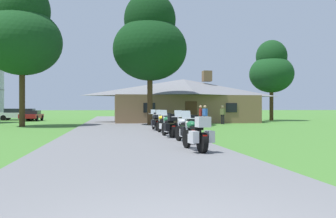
% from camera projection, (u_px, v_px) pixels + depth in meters
% --- Properties ---
extents(ground_plane, '(500.00, 500.00, 0.00)m').
position_uv_depth(ground_plane, '(122.00, 130.00, 23.31)').
color(ground_plane, '#42752D').
extents(asphalt_driveway, '(6.40, 80.00, 0.06)m').
position_uv_depth(asphalt_driveway, '(123.00, 131.00, 21.34)').
color(asphalt_driveway, slate).
rests_on(asphalt_driveway, ground).
extents(motorcycle_green_nearest_to_camera, '(0.89, 2.08, 1.30)m').
position_uv_depth(motorcycle_green_nearest_to_camera, '(197.00, 134.00, 11.26)').
color(motorcycle_green_nearest_to_camera, black).
rests_on(motorcycle_green_nearest_to_camera, asphalt_driveway).
extents(motorcycle_silver_second_in_row, '(0.92, 2.08, 1.30)m').
position_uv_depth(motorcycle_silver_second_in_row, '(187.00, 129.00, 13.97)').
color(motorcycle_silver_second_in_row, black).
rests_on(motorcycle_silver_second_in_row, asphalt_driveway).
extents(motorcycle_green_third_in_row, '(0.87, 2.08, 1.30)m').
position_uv_depth(motorcycle_green_third_in_row, '(169.00, 126.00, 16.80)').
color(motorcycle_green_third_in_row, black).
rests_on(motorcycle_green_third_in_row, asphalt_driveway).
extents(motorcycle_yellow_fourth_in_row, '(0.74, 2.08, 1.30)m').
position_uv_depth(motorcycle_yellow_fourth_in_row, '(163.00, 123.00, 19.47)').
color(motorcycle_yellow_fourth_in_row, black).
rests_on(motorcycle_yellow_fourth_in_row, asphalt_driveway).
extents(motorcycle_black_farthest_in_row, '(0.76, 2.08, 1.30)m').
position_uv_depth(motorcycle_black_farthest_in_row, '(156.00, 122.00, 22.02)').
color(motorcycle_black_farthest_in_row, black).
rests_on(motorcycle_black_farthest_in_row, asphalt_driveway).
extents(stone_lodge, '(14.91, 7.67, 5.37)m').
position_uv_depth(stone_lodge, '(183.00, 100.00, 36.49)').
color(stone_lodge, brown).
rests_on(stone_lodge, ground).
extents(bystander_olive_shirt_near_lodge, '(0.41, 0.42, 1.69)m').
position_uv_depth(bystander_olive_shirt_near_lodge, '(223.00, 114.00, 31.73)').
color(bystander_olive_shirt_near_lodge, black).
rests_on(bystander_olive_shirt_near_lodge, ground).
extents(bystander_red_shirt_beside_signpost, '(0.32, 0.53, 1.67)m').
position_uv_depth(bystander_red_shirt_beside_signpost, '(201.00, 115.00, 27.63)').
color(bystander_red_shirt_beside_signpost, black).
rests_on(bystander_red_shirt_beside_signpost, ground).
extents(bystander_blue_shirt_by_tree, '(0.37, 0.49, 1.67)m').
position_uv_depth(bystander_blue_shirt_by_tree, '(205.00, 115.00, 27.22)').
color(bystander_blue_shirt_by_tree, navy).
rests_on(bystander_blue_shirt_by_tree, ground).
extents(tree_right_of_lodge, '(5.08, 5.08, 9.35)m').
position_uv_depth(tree_right_of_lodge, '(271.00, 69.00, 40.76)').
color(tree_right_of_lodge, '#422D19').
rests_on(tree_right_of_lodge, ground).
extents(tree_left_near, '(6.18, 6.18, 11.45)m').
position_uv_depth(tree_left_near, '(22.00, 33.00, 27.57)').
color(tree_left_near, '#422D19').
rests_on(tree_left_near, ground).
extents(tree_by_lodge_front, '(6.12, 6.12, 11.08)m').
position_uv_depth(tree_by_lodge_front, '(150.00, 41.00, 29.13)').
color(tree_by_lodge_front, '#422D19').
rests_on(tree_by_lodge_front, ground).
extents(parked_white_suv_far_left, '(4.64, 1.98, 1.40)m').
position_uv_depth(parked_white_suv_far_left, '(19.00, 114.00, 42.02)').
color(parked_white_suv_far_left, silver).
rests_on(parked_white_suv_far_left, ground).
extents(parked_red_sedan_far_left, '(1.99, 4.24, 1.20)m').
position_uv_depth(parked_red_sedan_far_left, '(32.00, 115.00, 40.14)').
color(parked_red_sedan_far_left, maroon).
rests_on(parked_red_sedan_far_left, ground).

